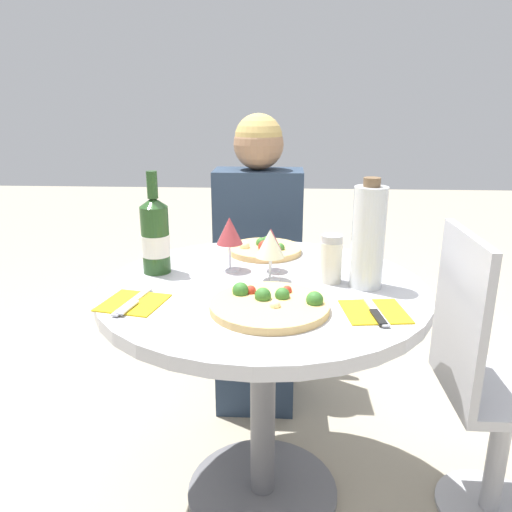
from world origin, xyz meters
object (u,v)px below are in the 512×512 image
(chair_behind_diner, at_px, (259,285))
(tall_carafe, at_px, (368,237))
(pizza_large, at_px, (270,304))
(dining_table, at_px, (263,332))
(seated_diner, at_px, (257,271))
(wine_bottle, at_px, (155,236))
(chair_empty_side, at_px, (487,387))

(chair_behind_diner, xyz_separation_m, tall_carafe, (0.34, -0.79, 0.44))
(tall_carafe, bearing_deg, pizza_large, -146.17)
(dining_table, distance_m, chair_behind_diner, 0.80)
(seated_diner, height_order, wine_bottle, seated_diner)
(chair_empty_side, relative_size, wine_bottle, 2.92)
(chair_behind_diner, bearing_deg, dining_table, 93.78)
(seated_diner, distance_m, pizza_large, 0.86)
(dining_table, bearing_deg, tall_carafe, -0.41)
(dining_table, bearing_deg, chair_behind_diner, 93.78)
(chair_behind_diner, distance_m, wine_bottle, 0.86)
(chair_behind_diner, relative_size, seated_diner, 0.75)
(pizza_large, height_order, tall_carafe, tall_carafe)
(chair_behind_diner, relative_size, chair_empty_side, 1.00)
(wine_bottle, bearing_deg, tall_carafe, -8.29)
(pizza_large, bearing_deg, seated_diner, 95.26)
(seated_diner, xyz_separation_m, chair_empty_side, (0.71, -0.68, -0.11))
(pizza_large, relative_size, tall_carafe, 0.98)
(wine_bottle, xyz_separation_m, tall_carafe, (0.62, -0.09, 0.03))
(chair_behind_diner, relative_size, tall_carafe, 2.93)
(chair_behind_diner, xyz_separation_m, wine_bottle, (-0.28, -0.70, 0.41))
(chair_empty_side, bearing_deg, tall_carafe, -93.40)
(chair_behind_diner, height_order, pizza_large, chair_behind_diner)
(chair_empty_side, distance_m, pizza_large, 0.72)
(chair_empty_side, height_order, wine_bottle, wine_bottle)
(dining_table, distance_m, seated_diner, 0.65)
(pizza_large, height_order, wine_bottle, wine_bottle)
(dining_table, height_order, chair_empty_side, chair_empty_side)
(dining_table, relative_size, seated_diner, 0.78)
(dining_table, relative_size, chair_behind_diner, 1.04)
(seated_diner, height_order, pizza_large, seated_diner)
(dining_table, xyz_separation_m, chair_empty_side, (0.66, -0.02, -0.15))
(seated_diner, bearing_deg, chair_behind_diner, -90.00)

